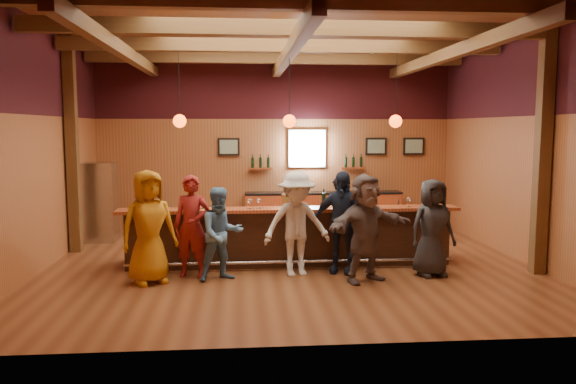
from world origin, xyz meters
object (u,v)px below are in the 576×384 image
object	(u,v)px
bar_counter	(290,236)
customer_brown	(366,228)
customer_redvest	(192,226)
bartender	(338,214)
stainless_fridge	(100,202)
customer_dark	(432,228)
customer_orange	(149,227)
customer_white	(297,224)
back_bar_cabinet	(323,210)
bottle_a	(324,200)
ice_bucket	(288,201)
customer_navy	(342,222)
customer_denim	(221,234)

from	to	relation	value
bar_counter	customer_brown	distance (m)	1.87
customer_redvest	bartender	bearing A→B (deg)	43.84
stainless_fridge	customer_dark	xyz separation A→B (m)	(6.51, -3.61, -0.05)
bar_counter	bartender	distance (m)	1.45
customer_orange	customer_white	bearing A→B (deg)	-21.58
back_bar_cabinet	bottle_a	size ratio (longest dim) A/B	11.92
bartender	ice_bucket	world-z (taller)	bartender
customer_brown	customer_dark	bearing A→B (deg)	-15.46
bar_counter	ice_bucket	xyz separation A→B (m)	(-0.06, -0.32, 0.72)
stainless_fridge	customer_redvest	distance (m)	4.07
bartender	customer_orange	bearing A→B (deg)	39.65
back_bar_cabinet	ice_bucket	distance (m)	4.16
customer_brown	ice_bucket	xyz separation A→B (m)	(-1.21, 1.10, 0.32)
customer_navy	back_bar_cabinet	bearing A→B (deg)	108.41
bartender	bottle_a	size ratio (longest dim) A/B	4.69
bottle_a	customer_white	bearing A→B (deg)	-128.49
bar_counter	customer_white	size ratio (longest dim) A/B	3.45
customer_orange	customer_redvest	xyz separation A→B (m)	(0.68, 0.34, -0.06)
customer_redvest	customer_denim	size ratio (longest dim) A/B	1.12
customer_white	back_bar_cabinet	bearing A→B (deg)	65.30
customer_dark	customer_white	bearing A→B (deg)	163.24
customer_denim	customer_brown	bearing A→B (deg)	-27.02
stainless_fridge	customer_orange	bearing A→B (deg)	-65.53
bartender	customer_navy	bearing A→B (deg)	90.75
customer_white	customer_brown	xyz separation A→B (m)	(1.11, -0.49, 0.00)
bar_counter	stainless_fridge	distance (m)	4.81
customer_white	bar_counter	bearing A→B (deg)	82.16
bar_counter	bartender	world-z (taller)	bartender
customer_denim	customer_dark	xyz separation A→B (m)	(3.65, -0.03, 0.06)
back_bar_cabinet	customer_navy	bearing A→B (deg)	-94.25
customer_brown	customer_redvest	bearing A→B (deg)	141.85
customer_orange	bartender	xyz separation A→B (m)	(3.55, 2.12, -0.16)
customer_white	bottle_a	bearing A→B (deg)	41.00
stainless_fridge	customer_denim	xyz separation A→B (m)	(2.86, -3.58, -0.11)
back_bar_cabinet	customer_navy	world-z (taller)	customer_navy
customer_redvest	customer_denim	distance (m)	0.58
stainless_fridge	ice_bucket	distance (m)	4.93
stainless_fridge	customer_orange	world-z (taller)	customer_orange
back_bar_cabinet	bartender	distance (m)	2.69
customer_redvest	customer_dark	xyz separation A→B (m)	(4.16, -0.29, -0.04)
customer_denim	customer_dark	size ratio (longest dim) A/B	0.93
bar_counter	customer_white	xyz separation A→B (m)	(0.04, -0.94, 0.39)
back_bar_cabinet	bottle_a	world-z (taller)	bottle_a
customer_white	customer_navy	size ratio (longest dim) A/B	1.00
customer_white	customer_navy	bearing A→B (deg)	-1.96
customer_dark	ice_bucket	world-z (taller)	customer_dark
customer_orange	customer_white	size ratio (longest dim) A/B	1.04
customer_redvest	bottle_a	xyz separation A→B (m)	(2.40, 0.67, 0.35)
customer_navy	customer_denim	bearing A→B (deg)	-148.78
customer_dark	ice_bucket	distance (m)	2.62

